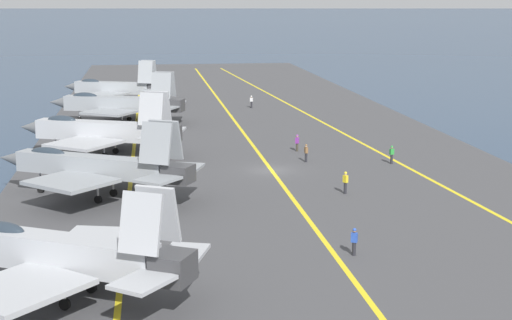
{
  "coord_description": "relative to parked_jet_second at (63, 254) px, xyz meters",
  "views": [
    {
      "loc": [
        -68.7,
        11.29,
        15.96
      ],
      "look_at": [
        -7.15,
        2.44,
        2.9
      ],
      "focal_mm": 55.0,
      "sensor_mm": 36.0,
      "label": 1
    }
  ],
  "objects": [
    {
      "name": "crew_blue_vest",
      "position": [
        4.7,
        -16.81,
        -1.54
      ],
      "size": [
        0.41,
        0.46,
        1.74
      ],
      "color": "#232328",
      "rests_on": "carrier_deck"
    },
    {
      "name": "crew_purple_vest",
      "position": [
        37.37,
        -19.69,
        -1.54
      ],
      "size": [
        0.46,
        0.43,
        1.74
      ],
      "color": "#383328",
      "rests_on": "carrier_deck"
    },
    {
      "name": "crew_yellow_vest",
      "position": [
        19.61,
        -20.13,
        -1.49
      ],
      "size": [
        0.46,
        0.42,
        1.82
      ],
      "color": "#232328",
      "rests_on": "carrier_deck"
    },
    {
      "name": "parked_jet_sixth",
      "position": [
        76.22,
        -0.2,
        -0.1
      ],
      "size": [
        12.98,
        15.24,
        6.46
      ],
      "color": "#93999E",
      "rests_on": "carrier_deck"
    },
    {
      "name": "crew_white_vest",
      "position": [
        69.27,
        -19.39,
        -1.53
      ],
      "size": [
        0.4,
        0.45,
        1.76
      ],
      "color": "#232328",
      "rests_on": "carrier_deck"
    },
    {
      "name": "ground_plane",
      "position": [
        29.04,
        -15.67,
        -2.89
      ],
      "size": [
        2000.0,
        2000.0,
        0.0
      ],
      "primitive_type": "plane",
      "color": "navy"
    },
    {
      "name": "crew_green_vest",
      "position": [
        30.16,
        -27.36,
        -1.53
      ],
      "size": [
        0.35,
        0.44,
        1.75
      ],
      "color": "#232328",
      "rests_on": "carrier_deck"
    },
    {
      "name": "parked_jet_fourth",
      "position": [
        37.86,
        -0.04,
        0.02
      ],
      "size": [
        13.86,
        16.99,
        6.56
      ],
      "color": "#A8AAAF",
      "rests_on": "carrier_deck"
    },
    {
      "name": "deck_stripe_edge_line",
      "position": [
        29.04,
        -3.05,
        -2.49
      ],
      "size": [
        205.84,
        2.42,
        0.01
      ],
      "primitive_type": "cube",
      "rotation": [
        0.0,
        0.0,
        -0.01
      ],
      "color": "yellow",
      "rests_on": "carrier_deck"
    },
    {
      "name": "parked_jet_third",
      "position": [
        20.79,
        -0.52,
        0.13
      ],
      "size": [
        13.02,
        16.82,
        6.49
      ],
      "color": "gray",
      "rests_on": "carrier_deck"
    },
    {
      "name": "parked_jet_fifth",
      "position": [
        58.53,
        -1.16,
        -0.09
      ],
      "size": [
        12.02,
        17.48,
        6.44
      ],
      "color": "gray",
      "rests_on": "carrier_deck"
    },
    {
      "name": "crew_brown_vest",
      "position": [
        32.04,
        -19.52,
        -1.54
      ],
      "size": [
        0.41,
        0.31,
        1.74
      ],
      "color": "#232328",
      "rests_on": "carrier_deck"
    },
    {
      "name": "parked_jet_second",
      "position": [
        0.0,
        0.0,
        0.0
      ],
      "size": [
        13.51,
        14.99,
        6.38
      ],
      "color": "#A8AAAF",
      "rests_on": "carrier_deck"
    },
    {
      "name": "deck_stripe_centerline",
      "position": [
        29.04,
        -15.67,
        -2.49
      ],
      "size": [
        205.85,
        0.36,
        0.01
      ],
      "primitive_type": "cube",
      "color": "yellow",
      "rests_on": "carrier_deck"
    },
    {
      "name": "carrier_deck",
      "position": [
        29.04,
        -15.67,
        -2.69
      ],
      "size": [
        228.72,
        45.88,
        0.4
      ],
      "primitive_type": "cube",
      "color": "#424244",
      "rests_on": "ground"
    },
    {
      "name": "deck_stripe_foul_line",
      "position": [
        29.04,
        -28.29,
        -2.49
      ],
      "size": [
        205.38,
        14.57,
        0.01
      ],
      "primitive_type": "cube",
      "rotation": [
        0.0,
        0.0,
        0.07
      ],
      "color": "yellow",
      "rests_on": "carrier_deck"
    }
  ]
}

